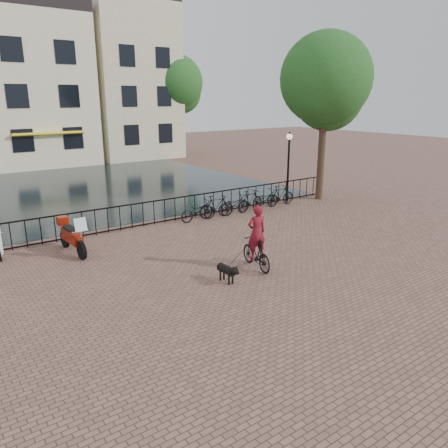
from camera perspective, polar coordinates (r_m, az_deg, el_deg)
ground at (r=12.31m, az=8.26°, el=-8.56°), size 100.00×100.00×0.00m
canal_water at (r=26.95m, az=-18.07°, el=4.46°), size 20.00×20.00×0.00m
railing at (r=18.39m, az=-9.12°, el=1.46°), size 20.00×0.05×1.02m
canal_house_mid at (r=38.88m, az=-24.22°, el=16.02°), size 8.00×9.50×11.80m
canal_house_right at (r=41.37m, az=-12.97°, el=17.96°), size 7.00×9.00×13.30m
tree_near_right at (r=22.91m, az=13.18°, el=17.95°), size 4.48×4.48×8.24m
tree_far_right at (r=40.23m, az=-6.36°, el=17.88°), size 4.76×4.76×8.76m
lamp_post at (r=21.84m, az=8.44°, el=8.82°), size 0.30×0.30×3.45m
cyclist at (r=13.41m, az=4.26°, el=-2.22°), size 0.81×1.78×2.36m
dog at (r=12.59m, az=0.32°, el=-6.32°), size 0.32×0.90×0.60m
motorcycle at (r=15.62m, az=-19.27°, el=-1.07°), size 0.60×2.06×1.46m
parked_bike_0 at (r=18.75m, az=-3.37°, el=1.76°), size 1.72×0.60×0.90m
parked_bike_1 at (r=19.24m, az=-0.99°, el=2.31°), size 1.72×0.73×1.00m
parked_bike_2 at (r=19.79m, az=1.28°, el=2.56°), size 1.72×0.60×0.90m
parked_bike_3 at (r=20.35m, az=3.42°, el=3.06°), size 1.72×0.73×1.00m
parked_bike_4 at (r=20.96m, az=5.44°, el=3.26°), size 1.76×0.75×0.90m
parked_bike_5 at (r=21.57m, az=7.36°, el=3.71°), size 1.68×0.52×1.00m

